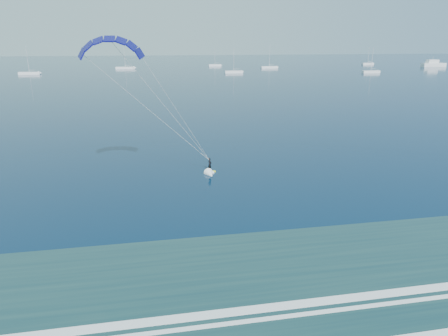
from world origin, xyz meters
TOP-DOWN VIEW (x-y plane):
  - kitesurfer_rig at (-5.72, 31.91)m, footprint 14.54×8.41m
  - motor_yacht at (163.62, 213.94)m, footprint 14.95×3.99m
  - sailboat_1 at (-61.88, 194.20)m, footprint 9.42×2.40m
  - sailboat_2 at (-19.94, 226.09)m, footprint 10.52×2.40m
  - sailboat_3 at (33.43, 185.14)m, footprint 8.66×2.40m
  - sailboat_4 at (33.35, 241.86)m, footprint 7.76×2.40m
  - sailboat_5 at (60.82, 216.71)m, footprint 9.66×2.40m
  - sailboat_6 at (99.39, 173.72)m, footprint 8.72×2.40m
  - sailboat_7 at (135.80, 241.26)m, footprint 7.80×2.40m

SIDE VIEW (x-z plane):
  - sailboat_4 at x=33.35m, z-range -4.67..6.02m
  - sailboat_7 at x=135.80m, z-range -4.82..6.18m
  - sailboat_6 at x=99.39m, z-range -5.23..6.59m
  - sailboat_3 at x=33.43m, z-range -5.33..6.70m
  - sailboat_1 at x=-61.88m, z-range -5.73..7.11m
  - sailboat_5 at x=60.82m, z-range -5.84..7.22m
  - sailboat_2 at x=-19.94m, z-range -6.27..7.66m
  - motor_yacht at x=163.62m, z-range -1.47..4.72m
  - kitesurfer_rig at x=-5.72m, z-range 0.18..16.51m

